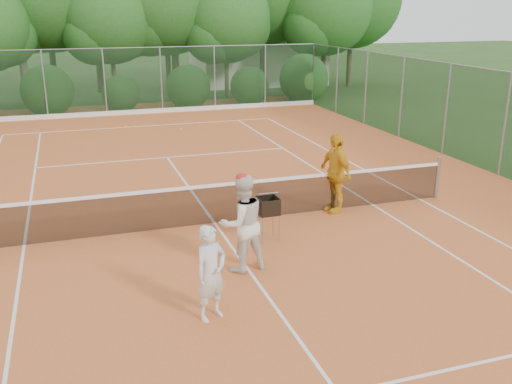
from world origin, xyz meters
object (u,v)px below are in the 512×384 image
Objects in this scene: player_center_grp at (242,223)px; ball_hopper at (268,207)px; player_yellow at (335,172)px; player_white at (211,273)px.

player_center_grp is 1.52m from ball_hopper.
player_center_grp is 3.92m from player_yellow.
player_center_grp is (0.98, 1.54, 0.15)m from player_white.
ball_hopper is (0.93, 1.19, -0.18)m from player_center_grp.
player_yellow reaches higher than ball_hopper.
ball_hopper is (-2.15, -1.24, -0.22)m from player_yellow.
ball_hopper is at bearing 28.82° from player_white.
player_yellow is 2.49m from ball_hopper.
player_yellow is (3.08, 2.43, 0.04)m from player_center_grp.
player_yellow is at bearing 20.23° from ball_hopper.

